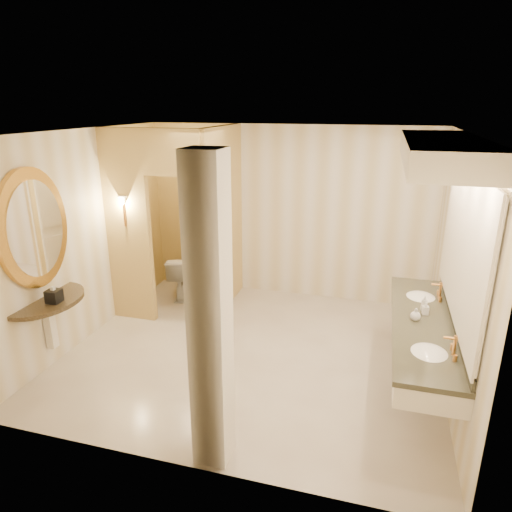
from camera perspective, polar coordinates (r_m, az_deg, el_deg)
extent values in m
plane|color=beige|center=(5.91, -0.49, -11.87)|extent=(4.50, 4.50, 0.00)
plane|color=silver|center=(5.10, -0.57, 15.24)|extent=(4.50, 4.50, 0.00)
cube|color=silver|center=(7.23, 3.91, 5.39)|extent=(4.50, 0.02, 2.70)
cube|color=silver|center=(3.62, -9.48, -8.79)|extent=(4.50, 0.02, 2.70)
cube|color=silver|center=(6.34, -20.48, 2.32)|extent=(0.02, 4.00, 2.70)
cube|color=silver|center=(5.23, 23.89, -1.45)|extent=(0.02, 4.00, 2.70)
cube|color=#E1C176|center=(6.74, -4.11, 4.40)|extent=(0.10, 1.50, 2.70)
cube|color=#E1C176|center=(6.56, -15.66, 3.35)|extent=(0.65, 0.10, 2.70)
cube|color=#E1C176|center=(6.03, -10.48, 12.61)|extent=(0.80, 0.10, 0.60)
cube|color=white|center=(6.53, -6.05, 1.14)|extent=(0.27, 0.78, 2.10)
cylinder|color=#BC7C3C|center=(6.45, -16.13, 4.90)|extent=(0.03, 0.03, 0.30)
cone|color=white|center=(6.41, -16.29, 6.63)|extent=(0.14, 0.14, 0.14)
cube|color=white|center=(5.10, 20.12, -9.07)|extent=(0.60, 2.38, 0.24)
cube|color=black|center=(5.05, 20.27, -7.86)|extent=(0.64, 2.42, 0.05)
cube|color=black|center=(5.05, 23.53, -7.37)|extent=(0.03, 2.38, 0.10)
ellipsoid|color=white|center=(4.49, 20.76, -11.67)|extent=(0.40, 0.44, 0.15)
cylinder|color=#BC7C3C|center=(4.45, 23.55, -10.37)|extent=(0.03, 0.03, 0.22)
ellipsoid|color=white|center=(5.64, 19.83, -5.19)|extent=(0.40, 0.44, 0.15)
cylinder|color=#BC7C3C|center=(5.61, 22.01, -4.13)|extent=(0.03, 0.03, 0.22)
cube|color=white|center=(4.78, 24.67, 1.10)|extent=(0.03, 2.38, 1.40)
cube|color=white|center=(4.58, 22.73, 12.07)|extent=(0.75, 2.58, 0.22)
cylinder|color=black|center=(5.80, -25.08, -5.01)|extent=(1.03, 1.03, 0.05)
cube|color=white|center=(5.89, -24.38, -7.74)|extent=(0.10, 0.10, 0.60)
cylinder|color=gold|center=(5.53, -26.11, 3.08)|extent=(0.07, 1.03, 1.03)
cylinder|color=white|center=(5.50, -25.80, 3.06)|extent=(0.02, 0.82, 0.82)
cube|color=white|center=(3.72, -5.78, -7.82)|extent=(0.30, 0.30, 2.70)
cube|color=black|center=(5.59, -23.94, -4.60)|extent=(0.15, 0.15, 0.15)
imported|color=white|center=(7.43, -9.20, -2.51)|extent=(0.54, 0.76, 0.70)
imported|color=beige|center=(5.16, 20.44, -6.14)|extent=(0.07, 0.07, 0.14)
imported|color=silver|center=(4.99, 19.32, -6.89)|extent=(0.12, 0.12, 0.13)
imported|color=#C6B28C|center=(5.22, 20.30, -5.54)|extent=(0.08, 0.08, 0.18)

